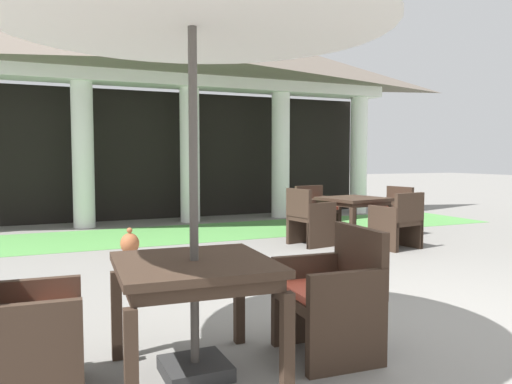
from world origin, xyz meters
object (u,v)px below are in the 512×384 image
at_px(patio_chair_near_foreground_east, 392,213).
at_px(patio_chair_near_foreground_south, 398,222).
at_px(patio_chair_mid_left_east, 332,297).
at_px(patio_chair_near_foreground_north, 317,211).
at_px(patio_chair_mid_left_west, 26,331).
at_px(terracotta_urn, 130,243).
at_px(patio_chair_near_foreground_west, 309,218).
at_px(patio_table_near_foreground, 353,203).
at_px(patio_table_mid_left, 194,276).

bearing_deg(patio_chair_near_foreground_east, patio_chair_near_foreground_south, 135.03).
distance_m(patio_chair_near_foreground_south, patio_chair_mid_left_east, 4.33).
height_order(patio_chair_near_foreground_north, patio_chair_mid_left_west, patio_chair_near_foreground_north).
bearing_deg(patio_chair_mid_left_east, patio_chair_mid_left_west, 90.00).
xyz_separation_m(patio_chair_mid_left_west, terracotta_urn, (1.26, 4.12, -0.25)).
xyz_separation_m(patio_chair_near_foreground_west, patio_chair_mid_left_east, (-2.01, -3.82, -0.01)).
relative_size(patio_chair_near_foreground_north, terracotta_urn, 2.24).
bearing_deg(patio_chair_near_foreground_west, patio_table_near_foreground, 90.00).
bearing_deg(patio_table_near_foreground, patio_chair_near_foreground_west, -170.61).
xyz_separation_m(patio_chair_near_foreground_east, patio_table_mid_left, (-4.82, -4.07, 0.24)).
xyz_separation_m(patio_chair_near_foreground_south, patio_chair_near_foreground_north, (-0.31, 1.85, 0.00)).
bearing_deg(patio_table_mid_left, patio_chair_near_foreground_north, 52.30).
bearing_deg(patio_chair_mid_left_west, patio_chair_near_foreground_north, 138.89).
distance_m(patio_table_near_foreground, patio_chair_near_foreground_south, 0.96).
bearing_deg(patio_chair_near_foreground_east, patio_chair_mid_left_east, 127.58).
relative_size(patio_chair_near_foreground_south, patio_chair_near_foreground_east, 1.00).
distance_m(patio_table_mid_left, patio_chair_mid_left_west, 0.99).
relative_size(patio_table_mid_left, patio_chair_mid_left_west, 1.20).
bearing_deg(terracotta_urn, patio_table_mid_left, -94.08).
relative_size(patio_chair_mid_left_west, patio_chair_mid_left_east, 0.94).
xyz_separation_m(patio_table_near_foreground, patio_chair_near_foreground_north, (-0.15, 0.93, -0.21)).
distance_m(patio_table_mid_left, patio_chair_mid_left_east, 0.99).
bearing_deg(patio_table_mid_left, terracotta_urn, 85.92).
bearing_deg(patio_chair_near_foreground_south, patio_chair_near_foreground_east, 45.03).
xyz_separation_m(patio_chair_near_foreground_east, patio_chair_near_foreground_north, (-1.08, 0.77, 0.00)).
height_order(patio_chair_near_foreground_east, patio_table_mid_left, patio_chair_near_foreground_east).
bearing_deg(patio_chair_near_foreground_north, patio_table_mid_left, 42.92).
relative_size(patio_table_near_foreground, patio_chair_near_foreground_west, 1.20).
relative_size(patio_chair_near_foreground_east, patio_chair_near_foreground_north, 1.00).
bearing_deg(patio_table_near_foreground, patio_chair_near_foreground_east, 9.39).
distance_m(patio_chair_near_foreground_south, terracotta_urn, 3.94).
distance_m(patio_chair_mid_left_west, patio_chair_mid_left_east, 1.93).
bearing_deg(terracotta_urn, patio_chair_mid_left_west, -106.95).
relative_size(patio_table_near_foreground, patio_table_mid_left, 1.07).
bearing_deg(terracotta_urn, patio_table_near_foreground, -4.22).
distance_m(patio_table_near_foreground, patio_chair_near_foreground_west, 0.96).
bearing_deg(patio_chair_mid_left_west, patio_table_near_foreground, 131.88).
distance_m(patio_chair_near_foreground_west, patio_chair_mid_left_east, 4.31).
relative_size(patio_chair_near_foreground_west, patio_chair_mid_left_west, 1.07).
bearing_deg(patio_chair_near_foreground_south, patio_table_mid_left, -152.92).
relative_size(patio_chair_mid_left_east, terracotta_urn, 2.34).
relative_size(patio_table_near_foreground, patio_chair_near_foreground_north, 1.26).
bearing_deg(terracotta_urn, patio_chair_near_foreground_east, -1.42).
xyz_separation_m(patio_chair_near_foreground_south, patio_chair_near_foreground_east, (0.77, 1.08, -0.00)).
xyz_separation_m(patio_chair_near_foreground_south, patio_chair_mid_left_west, (-5.01, -2.93, 0.00)).
xyz_separation_m(patio_chair_near_foreground_north, patio_table_mid_left, (-3.74, -4.84, 0.23)).
distance_m(patio_chair_mid_left_east, terracotta_urn, 4.30).
relative_size(patio_chair_near_foreground_east, terracotta_urn, 2.25).
bearing_deg(patio_table_near_foreground, patio_chair_mid_left_east, -126.39).
height_order(patio_table_near_foreground, terracotta_urn, patio_table_near_foreground).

